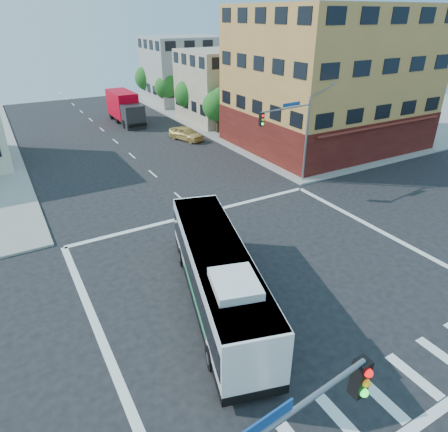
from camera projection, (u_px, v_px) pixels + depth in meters
ground at (276, 281)px, 21.96m from camera, size 120.00×120.00×0.00m
sidewalk_ne at (322, 104)px, 64.49m from camera, size 50.00×50.00×0.15m
corner_building_ne at (328, 90)px, 42.43m from camera, size 18.10×15.44×14.00m
building_east_near at (230, 85)px, 53.72m from camera, size 12.06×10.06×9.00m
building_east_far at (186, 70)px, 64.32m from camera, size 12.06×10.06×10.00m
signal_mast_ne at (292, 128)px, 31.93m from camera, size 7.91×1.13×8.07m
street_tree_a at (218, 104)px, 47.20m from camera, size 3.60×3.60×5.53m
street_tree_b at (189, 92)px, 53.32m from camera, size 3.80×3.80×5.79m
street_tree_c at (167, 86)px, 59.64m from camera, size 3.40×3.40×5.29m
street_tree_d at (148, 76)px, 65.63m from camera, size 4.00×4.00×6.03m
transit_bus at (218, 275)px, 19.44m from camera, size 5.86×12.53×3.63m
box_truck at (125, 108)px, 52.94m from camera, size 2.69×8.78×3.94m
parked_car at (186, 133)px, 46.09m from camera, size 3.27×4.83×1.53m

